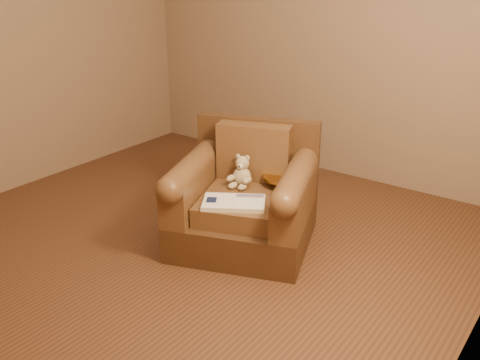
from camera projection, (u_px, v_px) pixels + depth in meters
The scene contains 6 objects.
floor at pixel (186, 244), 4.00m from camera, with size 4.00×4.00×0.00m, color #56331D.
room at pixel (175, 4), 3.34m from camera, with size 4.02×4.02×2.71m.
armchair at pixel (245, 200), 3.93m from camera, with size 1.21×1.18×0.86m.
teddy_bear at pixel (241, 174), 3.95m from camera, with size 0.17×0.20×0.24m.
guidebook at pixel (234, 203), 3.66m from camera, with size 0.50×0.44×0.03m.
side_table at pixel (285, 203), 4.05m from camera, with size 0.35×0.35×0.49m.
Camera 1 is at (2.40, -2.60, 1.97)m, focal length 40.00 mm.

